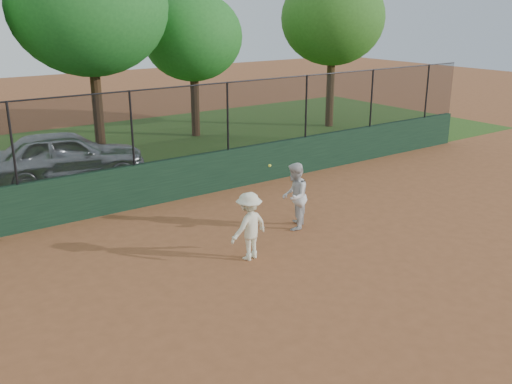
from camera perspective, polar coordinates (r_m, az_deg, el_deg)
ground at (r=11.46m, az=3.19°, el=-9.23°), size 80.00×80.00×0.00m
back_wall at (r=16.01m, az=-10.30°, el=0.86°), size 26.00×0.20×1.20m
grass_strip at (r=21.56m, az=-17.16°, el=3.14°), size 36.00×12.00×0.01m
parked_car at (r=18.78m, az=-18.44°, el=3.44°), size 5.06×2.89×1.62m
player_second at (r=13.96m, az=3.87°, el=-0.43°), size 1.02×1.01×1.67m
player_main at (r=12.27m, az=-0.70°, el=-3.43°), size 1.06×0.73×2.13m
fence_assembly at (r=15.60m, az=-10.73°, el=6.60°), size 26.00×0.06×2.00m
tree_2 at (r=20.94m, az=-16.37°, el=17.38°), size 5.44×4.94×7.62m
tree_3 at (r=24.12m, az=-6.33°, el=15.14°), size 4.14×3.77×5.88m
tree_4 at (r=26.23m, az=7.71°, el=16.83°), size 4.72×4.30×6.82m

